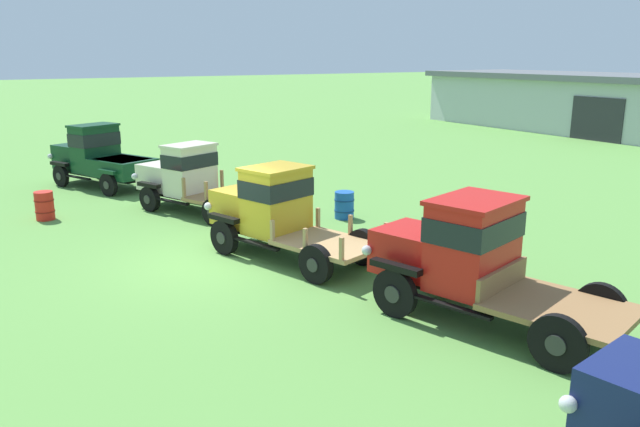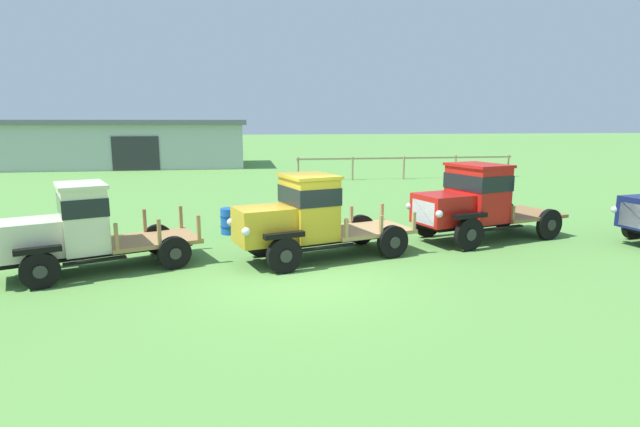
{
  "view_description": "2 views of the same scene",
  "coord_description": "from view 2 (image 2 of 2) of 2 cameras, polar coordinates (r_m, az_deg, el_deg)",
  "views": [
    {
      "loc": [
        13.15,
        -4.96,
        4.73
      ],
      "look_at": [
        0.73,
        2.59,
        1.0
      ],
      "focal_mm": 35.0,
      "sensor_mm": 36.0,
      "label": 1
    },
    {
      "loc": [
        -1.36,
        -10.55,
        3.48
      ],
      "look_at": [
        0.73,
        2.59,
        1.0
      ],
      "focal_mm": 28.0,
      "sensor_mm": 36.0,
      "label": 2
    }
  ],
  "objects": [
    {
      "name": "ground_plane",
      "position": [
        11.19,
        -1.61,
        -7.56
      ],
      "size": [
        240.0,
        240.0,
        0.0
      ],
      "primitive_type": "plane",
      "color": "#5B9342"
    },
    {
      "name": "farm_shed",
      "position": [
        41.89,
        -23.74,
        7.36
      ],
      "size": [
        21.97,
        8.0,
        3.54
      ],
      "color": "#B2B7BC",
      "rests_on": "ground"
    },
    {
      "name": "paddock_fence",
      "position": [
        30.83,
        9.86,
        5.76
      ],
      "size": [
        13.53,
        0.6,
        1.38
      ],
      "color": "#997F60",
      "rests_on": "ground"
    },
    {
      "name": "vintage_truck_second_in_line",
      "position": [
        12.71,
        -26.11,
        -1.61
      ],
      "size": [
        4.8,
        3.11,
        2.08
      ],
      "color": "black",
      "rests_on": "ground"
    },
    {
      "name": "vintage_truck_midrow_center",
      "position": [
        12.48,
        -1.68,
        -0.38
      ],
      "size": [
        4.93,
        2.87,
        2.17
      ],
      "color": "black",
      "rests_on": "ground"
    },
    {
      "name": "vintage_truck_far_side",
      "position": [
        15.21,
        17.16,
        1.42
      ],
      "size": [
        5.04,
        3.07,
        2.26
      ],
      "color": "black",
      "rests_on": "ground"
    },
    {
      "name": "oil_drum_near_fence",
      "position": [
        15.79,
        -10.27,
        -0.85
      ],
      "size": [
        0.6,
        0.6,
        0.8
      ],
      "color": "#1951B2",
      "rests_on": "ground"
    }
  ]
}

